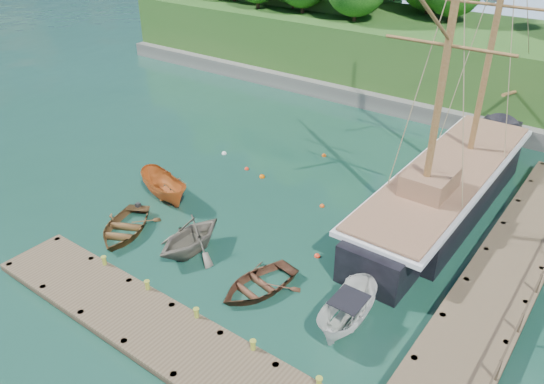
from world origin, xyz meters
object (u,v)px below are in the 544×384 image
Objects in this scene: rowboat_0 at (125,232)px; motorboat_orange at (166,199)px; rowboat_2 at (258,289)px; rowboat_1 at (191,251)px; cabin_boat_white at (347,325)px; schooner at (445,191)px.

motorboat_orange is at bearing 76.02° from rowboat_0.
rowboat_0 is 1.07× the size of rowboat_2.
rowboat_2 is at bearing -3.63° from rowboat_1.
schooner is (-0.37, 11.84, 1.02)m from cabin_boat_white.
rowboat_2 is at bearing -92.24° from motorboat_orange.
schooner reaches higher than rowboat_0.
rowboat_0 is 4.18m from rowboat_1.
rowboat_0 is at bearing -180.00° from cabin_boat_white.
rowboat_1 is at bearing -104.13° from motorboat_orange.
rowboat_1 is 14.80m from schooner.
rowboat_2 is 4.48m from cabin_boat_white.
rowboat_2 is at bearing -179.13° from cabin_boat_white.
rowboat_1 is 0.93× the size of cabin_boat_white.
cabin_boat_white is 0.17× the size of schooner.
cabin_boat_white is at bearing -84.92° from motorboat_orange.
rowboat_1 is (4.08, 0.89, 0.00)m from rowboat_0.
rowboat_2 is (8.67, 0.58, 0.00)m from rowboat_0.
cabin_boat_white is at bearing 0.80° from rowboat_1.
schooner is at bearing 54.18° from rowboat_1.
schooner reaches higher than motorboat_orange.
rowboat_1 is 0.99× the size of rowboat_2.
rowboat_0 is 1.07× the size of rowboat_1.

